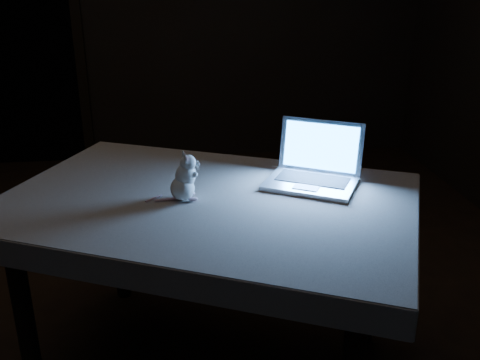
{
  "coord_description": "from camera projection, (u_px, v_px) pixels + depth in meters",
  "views": [
    {
      "loc": [
        0.18,
        -2.11,
        1.55
      ],
      "look_at": [
        0.39,
        -0.29,
        0.84
      ],
      "focal_mm": 40.0,
      "sensor_mm": 36.0,
      "label": 1
    }
  ],
  "objects": [
    {
      "name": "plush_mouse",
      "position": [
        182.0,
        177.0,
        1.95
      ],
      "size": [
        0.19,
        0.19,
        0.18
      ],
      "primitive_type": null,
      "rotation": [
        0.0,
        0.0,
        -0.68
      ],
      "color": "white",
      "rests_on": "tablecloth"
    },
    {
      "name": "doorway",
      "position": [
        16.0,
        36.0,
        4.31
      ],
      "size": [
        1.06,
        0.36,
        2.13
      ],
      "primitive_type": null,
      "color": "black",
      "rests_on": "back_wall"
    },
    {
      "name": "laptop",
      "position": [
        312.0,
        158.0,
        2.06
      ],
      "size": [
        0.44,
        0.43,
        0.23
      ],
      "primitive_type": null,
      "rotation": [
        0.0,
        0.0,
        -0.5
      ],
      "color": "silver",
      "rests_on": "tablecloth"
    },
    {
      "name": "tablecloth",
      "position": [
        225.0,
        204.0,
        2.06
      ],
      "size": [
        1.82,
        1.7,
        0.1
      ],
      "primitive_type": null,
      "rotation": [
        0.0,
        0.0,
        -0.62
      ],
      "color": "#BCAC9E",
      "rests_on": "table"
    },
    {
      "name": "table",
      "position": [
        209.0,
        286.0,
        2.13
      ],
      "size": [
        1.66,
        1.41,
        0.76
      ],
      "primitive_type": null,
      "rotation": [
        0.0,
        0.0,
        -0.42
      ],
      "color": "black",
      "rests_on": "floor"
    },
    {
      "name": "back_wall",
      "position": [
        152.0,
        5.0,
        4.34
      ],
      "size": [
        4.5,
        0.04,
        2.6
      ],
      "primitive_type": "cube",
      "color": "black",
      "rests_on": "ground"
    },
    {
      "name": "floor",
      "position": [
        149.0,
        327.0,
        2.5
      ],
      "size": [
        5.0,
        5.0,
        0.0
      ],
      "primitive_type": "plane",
      "color": "black",
      "rests_on": "ground"
    }
  ]
}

